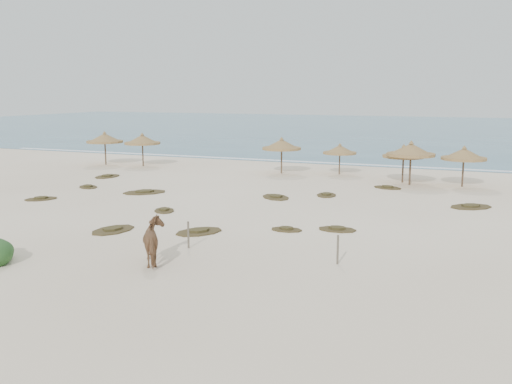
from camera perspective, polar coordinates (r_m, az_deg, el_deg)
ground at (r=26.87m, az=-7.43°, el=-3.49°), size 160.00×160.00×0.00m
ocean at (r=98.74m, az=14.63°, el=6.09°), size 200.00×100.00×0.01m
foam_line at (r=50.77m, az=7.17°, el=2.90°), size 70.00×0.60×0.01m
palapa_0 at (r=50.83m, az=-14.89°, el=5.19°), size 4.02×4.02×2.89m
palapa_1 at (r=49.21m, az=-11.30°, el=5.11°), size 3.81×3.81×2.82m
palapa_2 at (r=43.79m, az=2.58°, el=4.71°), size 3.84×3.84×2.82m
palapa_3 at (r=43.75m, az=8.38°, el=4.17°), size 3.14×3.14×2.39m
palapa_4 at (r=40.59m, az=14.54°, el=3.82°), size 3.27×3.27×2.67m
palapa_5 at (r=39.65m, az=15.24°, el=4.03°), size 3.26×3.26×3.02m
palapa_6 at (r=39.95m, az=20.08°, el=3.53°), size 2.95×2.95×2.75m
horse at (r=21.24m, az=-10.03°, el=-4.89°), size 1.91×2.10×1.66m
fence_post_near at (r=23.15m, az=-6.78°, el=-4.27°), size 0.11×0.11×1.10m
fence_post_far at (r=21.11m, az=8.17°, el=-5.73°), size 0.09×0.09×1.10m
scrub_0 at (r=35.66m, az=-20.70°, el=-0.62°), size 2.11×2.19×0.16m
scrub_1 at (r=36.22m, az=-11.09°, el=0.00°), size 3.14×3.10×0.16m
scrub_2 at (r=30.51m, az=-9.16°, el=-1.81°), size 1.74×1.90×0.16m
scrub_3 at (r=33.92m, az=1.98°, el=-0.49°), size 2.57×2.62×0.16m
scrub_4 at (r=26.31m, az=8.12°, el=-3.68°), size 1.81×1.22×0.16m
scrub_5 at (r=33.23m, az=20.69°, el=-1.36°), size 2.88×2.76×0.16m
scrub_6 at (r=43.58m, az=-14.65°, el=1.54°), size 1.55×2.33×0.16m
scrub_7 at (r=34.84m, az=7.06°, el=-0.28°), size 1.47×1.98×0.16m
scrub_8 at (r=39.12m, az=-16.44°, el=0.51°), size 2.04×1.94×0.16m
scrub_9 at (r=25.75m, az=-5.73°, el=-3.93°), size 2.44×2.67×0.16m
scrub_10 at (r=38.22m, az=13.02°, el=0.45°), size 2.20×1.79×0.16m
scrub_11 at (r=26.74m, az=-14.12°, el=-3.67°), size 1.86×2.48×0.16m
scrub_12 at (r=26.04m, az=3.06°, el=-3.74°), size 1.48×0.99×0.16m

